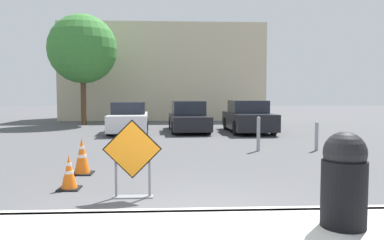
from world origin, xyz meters
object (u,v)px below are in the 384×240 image
object	(u,v)px
parked_car_second	(188,118)
bollard_second	(317,135)
traffic_cone_nearest	(69,173)
traffic_cone_second	(82,156)
road_closed_sign	(132,156)
bollard_nearest	(258,133)
parked_car_third	(248,118)
parked_car_nearest	(129,118)
trash_bin	(344,179)

from	to	relation	value
parked_car_second	bollard_second	distance (m)	7.69
traffic_cone_nearest	traffic_cone_second	bearing A→B (deg)	93.68
road_closed_sign	bollard_second	xyz separation A→B (m)	(5.30, 5.29, -0.24)
bollard_second	bollard_nearest	bearing A→B (deg)	180.00
road_closed_sign	traffic_cone_second	world-z (taller)	road_closed_sign
parked_car_second	bollard_nearest	world-z (taller)	parked_car_second
parked_car_third	traffic_cone_nearest	bearing A→B (deg)	61.38
traffic_cone_nearest	parked_car_third	bearing A→B (deg)	62.48
traffic_cone_nearest	bollard_second	size ratio (longest dim) A/B	0.70
parked_car_nearest	bollard_nearest	bearing A→B (deg)	124.26
parked_car_nearest	bollard_second	distance (m)	9.15
traffic_cone_second	parked_car_nearest	xyz separation A→B (m)	(-0.04, 9.47, 0.27)
traffic_cone_second	parked_car_second	world-z (taller)	parked_car_second
road_closed_sign	bollard_nearest	size ratio (longest dim) A/B	1.24
traffic_cone_nearest	bollard_nearest	world-z (taller)	bollard_nearest
traffic_cone_nearest	parked_car_nearest	xyz separation A→B (m)	(-0.13, 10.85, 0.35)
traffic_cone_second	bollard_second	xyz separation A→B (m)	(6.66, 3.24, 0.09)
trash_bin	bollard_nearest	bearing A→B (deg)	85.26
parked_car_second	parked_car_nearest	bearing A→B (deg)	5.54
parked_car_third	bollard_nearest	size ratio (longest dim) A/B	4.00
traffic_cone_second	bollard_nearest	xyz separation A→B (m)	(4.77, 3.24, 0.18)
bollard_nearest	bollard_second	xyz separation A→B (m)	(1.89, 0.00, -0.09)
trash_bin	parked_car_third	bearing A→B (deg)	83.58
road_closed_sign	traffic_cone_nearest	distance (m)	1.49
traffic_cone_nearest	parked_car_nearest	size ratio (longest dim) A/B	0.14
road_closed_sign	trash_bin	bearing A→B (deg)	-34.63
traffic_cone_second	parked_car_second	distance (m)	10.30
parked_car_second	trash_bin	distance (m)	13.96
road_closed_sign	bollard_nearest	xyz separation A→B (m)	(3.42, 5.29, -0.15)
traffic_cone_second	parked_car_nearest	distance (m)	9.47
traffic_cone_nearest	traffic_cone_second	distance (m)	1.39
bollard_second	trash_bin	bearing A→B (deg)	-108.98
trash_bin	bollard_second	world-z (taller)	trash_bin
parked_car_third	bollard_second	bearing A→B (deg)	98.17
bollard_nearest	road_closed_sign	bearing A→B (deg)	-122.83
parked_car_second	bollard_nearest	size ratio (longest dim) A/B	4.32
traffic_cone_nearest	bollard_nearest	distance (m)	6.59
parked_car_third	trash_bin	world-z (taller)	parked_car_third
parked_car_second	bollard_second	size ratio (longest dim) A/B	5.11
road_closed_sign	parked_car_second	distance (m)	12.04
trash_bin	bollard_nearest	world-z (taller)	trash_bin
traffic_cone_nearest	trash_bin	xyz separation A→B (m)	(4.08, -2.61, 0.43)
traffic_cone_second	bollard_nearest	distance (m)	5.77
traffic_cone_nearest	bollard_nearest	bearing A→B (deg)	44.68
traffic_cone_nearest	parked_car_nearest	world-z (taller)	parked_car_nearest
parked_car_nearest	road_closed_sign	bearing A→B (deg)	93.47
parked_car_nearest	trash_bin	xyz separation A→B (m)	(4.21, -13.46, 0.07)
parked_car_nearest	trash_bin	size ratio (longest dim) A/B	3.90
bollard_nearest	traffic_cone_second	bearing A→B (deg)	-145.76
parked_car_nearest	trash_bin	world-z (taller)	parked_car_nearest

